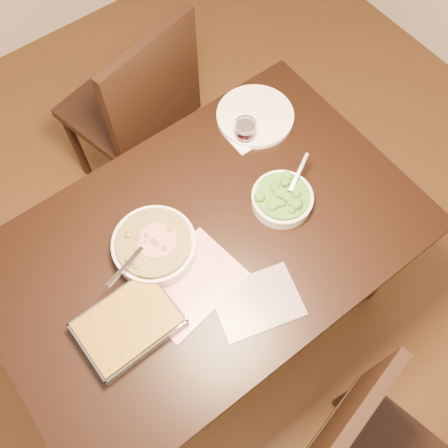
% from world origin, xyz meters
% --- Properties ---
extents(ground, '(4.00, 4.00, 0.00)m').
position_xyz_m(ground, '(0.00, 0.00, 0.00)').
color(ground, '#4F3616').
rests_on(ground, ground).
extents(table, '(1.40, 0.90, 0.75)m').
position_xyz_m(table, '(0.00, 0.00, 0.65)').
color(table, black).
rests_on(table, ground).
extents(magazine_a, '(0.34, 0.27, 0.01)m').
position_xyz_m(magazine_a, '(-0.13, -0.09, 0.75)').
color(magazine_a, '#BE364F').
rests_on(magazine_a, table).
extents(magazine_b, '(0.30, 0.25, 0.00)m').
position_xyz_m(magazine_b, '(0.00, -0.26, 0.75)').
color(magazine_b, '#292830').
rests_on(magazine_b, table).
extents(coaster, '(0.11, 0.11, 0.00)m').
position_xyz_m(coaster, '(0.35, 0.24, 0.75)').
color(coaster, white).
rests_on(coaster, table).
extents(stew_bowl, '(0.29, 0.27, 0.10)m').
position_xyz_m(stew_bowl, '(-0.15, 0.07, 0.79)').
color(stew_bowl, white).
rests_on(stew_bowl, table).
extents(broccoli_bowl, '(0.22, 0.21, 0.08)m').
position_xyz_m(broccoli_bowl, '(0.28, -0.04, 0.78)').
color(broccoli_bowl, white).
rests_on(broccoli_bowl, table).
extents(baking_dish, '(0.29, 0.22, 0.05)m').
position_xyz_m(baking_dish, '(-0.35, -0.09, 0.78)').
color(baking_dish, silver).
rests_on(baking_dish, table).
extents(wine_tumbler, '(0.07, 0.07, 0.08)m').
position_xyz_m(wine_tumbler, '(0.35, 0.24, 0.80)').
color(wine_tumbler, black).
rests_on(wine_tumbler, coaster).
extents(dinner_plate, '(0.28, 0.28, 0.02)m').
position_xyz_m(dinner_plate, '(0.44, 0.29, 0.76)').
color(dinner_plate, white).
rests_on(dinner_plate, table).
extents(chair_far, '(0.56, 0.56, 0.99)m').
position_xyz_m(chair_far, '(0.19, 0.75, 0.55)').
color(chair_far, black).
rests_on(chair_far, ground).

